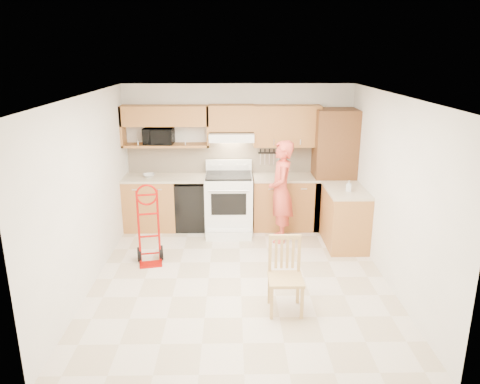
{
  "coord_description": "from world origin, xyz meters",
  "views": [
    {
      "loc": [
        -0.1,
        -5.76,
        3.02
      ],
      "look_at": [
        0.0,
        0.5,
        1.1
      ],
      "focal_mm": 34.35,
      "sensor_mm": 36.0,
      "label": 1
    }
  ],
  "objects_px": {
    "microwave": "(159,136)",
    "person": "(281,192)",
    "dining_chair": "(286,277)",
    "range": "(229,198)",
    "hand_truck": "(149,228)"
  },
  "relations": [
    {
      "from": "range",
      "to": "person",
      "type": "height_order",
      "value": "person"
    },
    {
      "from": "hand_truck",
      "to": "microwave",
      "type": "bearing_deg",
      "value": 80.64
    },
    {
      "from": "microwave",
      "to": "person",
      "type": "height_order",
      "value": "microwave"
    },
    {
      "from": "microwave",
      "to": "hand_truck",
      "type": "relative_size",
      "value": 0.46
    },
    {
      "from": "range",
      "to": "hand_truck",
      "type": "bearing_deg",
      "value": -132.72
    },
    {
      "from": "person",
      "to": "dining_chair",
      "type": "relative_size",
      "value": 1.84
    },
    {
      "from": "range",
      "to": "dining_chair",
      "type": "height_order",
      "value": "range"
    },
    {
      "from": "range",
      "to": "dining_chair",
      "type": "xyz_separation_m",
      "value": [
        0.69,
        -2.62,
        -0.14
      ]
    },
    {
      "from": "microwave",
      "to": "dining_chair",
      "type": "xyz_separation_m",
      "value": [
        1.9,
        -2.93,
        -1.17
      ]
    },
    {
      "from": "hand_truck",
      "to": "range",
      "type": "bearing_deg",
      "value": 36.48
    },
    {
      "from": "microwave",
      "to": "range",
      "type": "height_order",
      "value": "microwave"
    },
    {
      "from": "range",
      "to": "hand_truck",
      "type": "relative_size",
      "value": 1.09
    },
    {
      "from": "microwave",
      "to": "person",
      "type": "bearing_deg",
      "value": -16.25
    },
    {
      "from": "microwave",
      "to": "hand_truck",
      "type": "xyz_separation_m",
      "value": [
        0.04,
        -1.58,
        -1.08
      ]
    },
    {
      "from": "range",
      "to": "dining_chair",
      "type": "relative_size",
      "value": 1.3
    }
  ]
}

